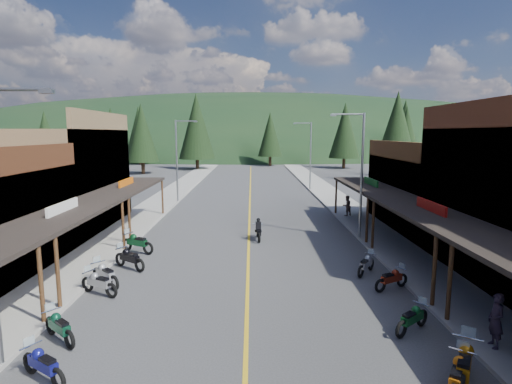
{
  "coord_description": "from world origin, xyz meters",
  "views": [
    {
      "loc": [
        0.19,
        -16.82,
        6.77
      ],
      "look_at": [
        0.47,
        8.59,
        3.0
      ],
      "focal_mm": 28.0,
      "sensor_mm": 36.0,
      "label": 1
    }
  ],
  "objects_px": {
    "bike_east_6": "(412,317)",
    "pedestrian_east_b": "(347,206)",
    "pine_3": "(270,134)",
    "bike_west_8": "(105,273)",
    "pine_9": "(406,135)",
    "pedestrian_east_a": "(496,320)",
    "bike_east_7": "(392,278)",
    "pine_7": "(111,131)",
    "pine_11": "(397,130)",
    "pine_10": "(142,133)",
    "bike_east_8": "(366,263)",
    "pine_2": "(197,126)",
    "bike_west_5": "(43,363)",
    "pine_1": "(139,131)",
    "bike_west_10": "(137,242)",
    "pine_5": "(405,127)",
    "bike_west_6": "(59,326)",
    "pine_0": "(45,134)",
    "streetlight_1": "(178,157)",
    "pine_8": "(94,139)",
    "bike_west_9": "(129,257)",
    "bike_east_5": "(465,363)",
    "streetlight_2": "(360,170)",
    "pine_4": "(345,130)",
    "bike_east_4": "(458,374)",
    "shop_west_3": "(54,179)",
    "pine_6": "(478,134)",
    "shop_east_3": "(441,193)",
    "streetlight_3": "(309,153)",
    "bike_west_7": "(99,282)"
  },
  "relations": [
    {
      "from": "bike_east_6",
      "to": "pedestrian_east_b",
      "type": "distance_m",
      "value": 18.85
    },
    {
      "from": "pine_3",
      "to": "bike_west_8",
      "type": "bearing_deg",
      "value": -98.91
    },
    {
      "from": "pine_9",
      "to": "pedestrian_east_a",
      "type": "bearing_deg",
      "value": -107.91
    },
    {
      "from": "pine_3",
      "to": "bike_east_7",
      "type": "xyz_separation_m",
      "value": [
        2.26,
        -66.31,
        -5.95
      ]
    },
    {
      "from": "pine_7",
      "to": "pine_11",
      "type": "distance_m",
      "value": 64.4
    },
    {
      "from": "pine_10",
      "to": "bike_east_8",
      "type": "xyz_separation_m",
      "value": [
        23.71,
        -48.34,
        -6.25
      ]
    },
    {
      "from": "pine_2",
      "to": "bike_west_5",
      "type": "xyz_separation_m",
      "value": [
        4.48,
        -64.69,
        -7.44
      ]
    },
    {
      "from": "bike_east_8",
      "to": "pine_1",
      "type": "bearing_deg",
      "value": 150.27
    },
    {
      "from": "bike_east_8",
      "to": "bike_west_10",
      "type": "bearing_deg",
      "value": -159.76
    },
    {
      "from": "pine_5",
      "to": "bike_east_8",
      "type": "height_order",
      "value": "pine_5"
    },
    {
      "from": "bike_west_6",
      "to": "pine_0",
      "type": "bearing_deg",
      "value": 68.41
    },
    {
      "from": "streetlight_1",
      "to": "pine_8",
      "type": "bearing_deg",
      "value": 129.9
    },
    {
      "from": "bike_west_9",
      "to": "pine_9",
      "type": "bearing_deg",
      "value": 0.59
    },
    {
      "from": "bike_east_7",
      "to": "pedestrian_east_b",
      "type": "bearing_deg",
      "value": 145.51
    },
    {
      "from": "pine_10",
      "to": "bike_east_5",
      "type": "distance_m",
      "value": 62.11
    },
    {
      "from": "streetlight_2",
      "to": "pine_10",
      "type": "xyz_separation_m",
      "value": [
        -24.95,
        42.0,
        2.32
      ]
    },
    {
      "from": "pine_2",
      "to": "pine_4",
      "type": "xyz_separation_m",
      "value": [
        28.0,
        2.0,
        -0.75
      ]
    },
    {
      "from": "bike_east_4",
      "to": "pedestrian_east_b",
      "type": "xyz_separation_m",
      "value": [
        2.32,
        22.02,
        0.4
      ]
    },
    {
      "from": "pine_5",
      "to": "bike_east_7",
      "type": "height_order",
      "value": "pine_5"
    },
    {
      "from": "pine_2",
      "to": "pine_10",
      "type": "distance_m",
      "value": 11.38
    },
    {
      "from": "pine_7",
      "to": "bike_west_10",
      "type": "height_order",
      "value": "pine_7"
    },
    {
      "from": "shop_west_3",
      "to": "streetlight_2",
      "type": "xyz_separation_m",
      "value": [
        20.74,
        -3.3,
        0.94
      ]
    },
    {
      "from": "pine_6",
      "to": "pine_8",
      "type": "height_order",
      "value": "pine_6"
    },
    {
      "from": "bike_east_8",
      "to": "bike_west_5",
      "type": "bearing_deg",
      "value": -106.61
    },
    {
      "from": "pine_2",
      "to": "pine_7",
      "type": "xyz_separation_m",
      "value": [
        -22.0,
        18.0,
        -0.75
      ]
    },
    {
      "from": "pedestrian_east_a",
      "to": "pedestrian_east_b",
      "type": "bearing_deg",
      "value": -176.46
    },
    {
      "from": "pine_11",
      "to": "bike_west_10",
      "type": "relative_size",
      "value": 5.47
    },
    {
      "from": "pedestrian_east_a",
      "to": "pedestrian_east_b",
      "type": "xyz_separation_m",
      "value": [
        0.09,
        19.95,
        -0.04
      ]
    },
    {
      "from": "shop_east_3",
      "to": "bike_east_8",
      "type": "distance_m",
      "value": 12.71
    },
    {
      "from": "bike_east_4",
      "to": "pedestrian_east_a",
      "type": "distance_m",
      "value": 3.07
    },
    {
      "from": "pine_8",
      "to": "bike_west_8",
      "type": "relative_size",
      "value": 4.74
    },
    {
      "from": "pedestrian_east_a",
      "to": "pine_11",
      "type": "bearing_deg",
      "value": 168.0
    },
    {
      "from": "streetlight_3",
      "to": "bike_east_7",
      "type": "bearing_deg",
      "value": -91.3
    },
    {
      "from": "bike_west_8",
      "to": "bike_east_8",
      "type": "distance_m",
      "value": 12.12
    },
    {
      "from": "bike_west_10",
      "to": "pedestrian_east_a",
      "type": "xyz_separation_m",
      "value": [
        14.09,
        -10.51,
        0.37
      ]
    },
    {
      "from": "pine_5",
      "to": "bike_east_5",
      "type": "height_order",
      "value": "pine_5"
    },
    {
      "from": "pine_1",
      "to": "bike_west_5",
      "type": "bearing_deg",
      "value": -76.45
    },
    {
      "from": "pine_0",
      "to": "bike_east_8",
      "type": "relative_size",
      "value": 5.91
    },
    {
      "from": "streetlight_2",
      "to": "bike_west_6",
      "type": "relative_size",
      "value": 4.08
    },
    {
      "from": "shop_west_3",
      "to": "pine_9",
      "type": "distance_m",
      "value": 50.71
    },
    {
      "from": "pine_4",
      "to": "pine_6",
      "type": "distance_m",
      "value": 28.29
    },
    {
      "from": "bike_west_7",
      "to": "bike_west_10",
      "type": "relative_size",
      "value": 0.89
    },
    {
      "from": "streetlight_1",
      "to": "pine_6",
      "type": "distance_m",
      "value": 67.62
    },
    {
      "from": "pine_1",
      "to": "pine_9",
      "type": "distance_m",
      "value": 54.13
    },
    {
      "from": "pine_11",
      "to": "bike_west_6",
      "type": "distance_m",
      "value": 50.36
    },
    {
      "from": "bike_east_6",
      "to": "pine_11",
      "type": "bearing_deg",
      "value": 122.9
    },
    {
      "from": "streetlight_2",
      "to": "bike_east_5",
      "type": "bearing_deg",
      "value": -94.09
    },
    {
      "from": "bike_east_6",
      "to": "pedestrian_east_a",
      "type": "bearing_deg",
      "value": 21.03
    },
    {
      "from": "pine_2",
      "to": "pine_10",
      "type": "xyz_separation_m",
      "value": [
        -8.0,
        -8.0,
        -1.21
      ]
    },
    {
      "from": "streetlight_2",
      "to": "bike_east_6",
      "type": "bearing_deg",
      "value": -96.07
    }
  ]
}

